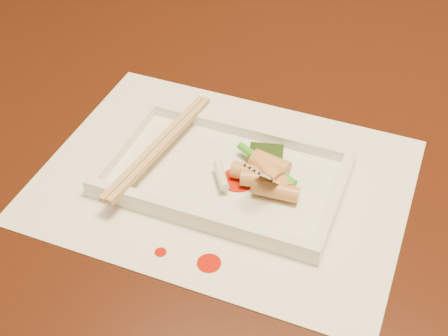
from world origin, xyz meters
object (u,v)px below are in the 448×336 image
at_px(placemat, 224,180).
at_px(plate_base, 224,177).
at_px(chopstick_a, 156,145).
at_px(table, 330,180).
at_px(fork, 295,128).

bearing_deg(placemat, plate_base, 0.00).
xyz_separation_m(plate_base, chopstick_a, (-0.08, 0.00, 0.02)).
distance_m(table, chopstick_a, 0.27).
xyz_separation_m(chopstick_a, fork, (0.15, 0.02, 0.06)).
bearing_deg(placemat, fork, 14.42).
bearing_deg(fork, plate_base, -165.58).
bearing_deg(plate_base, placemat, 0.00).
height_order(plate_base, chopstick_a, chopstick_a).
bearing_deg(table, chopstick_a, -139.09).
relative_size(placemat, fork, 2.86).
bearing_deg(fork, chopstick_a, -173.25).
xyz_separation_m(plate_base, fork, (0.07, 0.02, 0.08)).
bearing_deg(chopstick_a, fork, 6.75).
bearing_deg(fork, placemat, -165.58).
height_order(chopstick_a, fork, fork).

